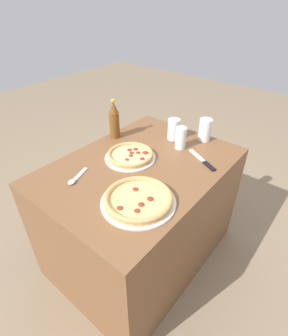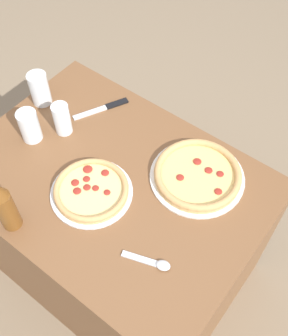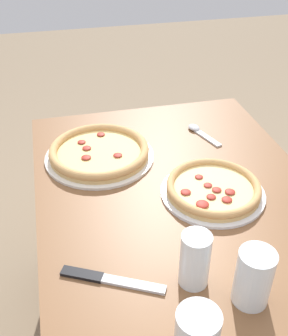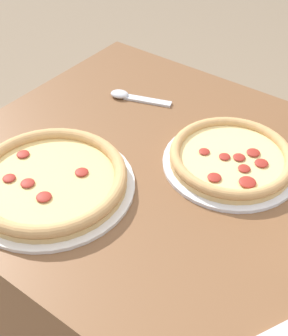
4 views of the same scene
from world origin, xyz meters
The scene contains 10 objects.
ground_plane centered at (0.00, 0.00, 0.00)m, with size 8.00×8.00×0.00m, color #847056.
table centered at (0.00, 0.00, 0.35)m, with size 1.06×0.77×0.71m.
pizza_margherita centered at (-0.02, -0.09, 0.73)m, with size 0.28×0.28×0.04m.
pizza_salami centered at (0.23, 0.19, 0.73)m, with size 0.33×0.33×0.04m.
glass_iced_tea centered at (-0.29, 0.06, 0.77)m, with size 0.06×0.06×0.13m.
glass_red_wine centered at (-0.36, -0.03, 0.77)m, with size 0.07×0.07×0.13m.
glass_lemonade centered at (-0.46, 0.12, 0.77)m, with size 0.08×0.08×0.14m.
beer_bottle centered at (-0.14, -0.33, 0.82)m, with size 0.06×0.06×0.24m.
knife centered at (-0.24, 0.24, 0.71)m, with size 0.13×0.22×0.01m.
spoon centered at (0.31, -0.16, 0.72)m, with size 0.16×0.08×0.02m.
Camera 2 is at (0.60, -0.59, 1.92)m, focal length 45.00 mm.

